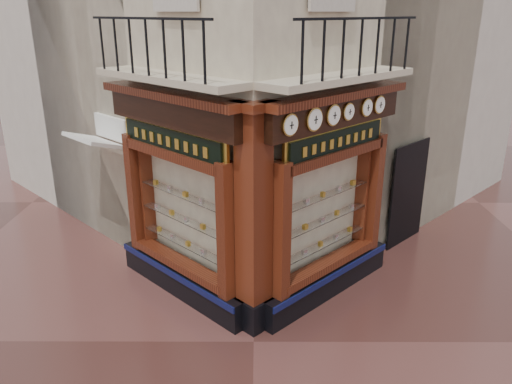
{
  "coord_description": "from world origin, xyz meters",
  "views": [
    {
      "loc": [
        0.06,
        -7.05,
        5.25
      ],
      "look_at": [
        0.03,
        2.0,
        1.97
      ],
      "focal_mm": 35.0,
      "sensor_mm": 36.0,
      "label": 1
    }
  ],
  "objects_px": {
    "clock_a": "(290,125)",
    "corner_pilaster": "(254,224)",
    "clock_c": "(333,115)",
    "clock_e": "(367,108)",
    "clock_d": "(348,112)",
    "clock_b": "(314,119)",
    "signboard_right": "(337,141)",
    "signboard_left": "(171,141)",
    "clock_f": "(379,105)",
    "awning": "(106,255)"
  },
  "relations": [
    {
      "from": "corner_pilaster",
      "to": "clock_b",
      "type": "xyz_separation_m",
      "value": [
        0.97,
        0.37,
        1.67
      ]
    },
    {
      "from": "clock_d",
      "to": "clock_f",
      "type": "distance_m",
      "value": 0.98
    },
    {
      "from": "signboard_left",
      "to": "corner_pilaster",
      "type": "bearing_deg",
      "value": -169.75
    },
    {
      "from": "clock_a",
      "to": "signboard_left",
      "type": "distance_m",
      "value": 2.34
    },
    {
      "from": "clock_d",
      "to": "clock_f",
      "type": "xyz_separation_m",
      "value": [
        0.69,
        0.69,
        0.0
      ]
    },
    {
      "from": "clock_a",
      "to": "signboard_left",
      "type": "bearing_deg",
      "value": 107.32
    },
    {
      "from": "clock_e",
      "to": "signboard_right",
      "type": "distance_m",
      "value": 0.88
    },
    {
      "from": "clock_c",
      "to": "clock_d",
      "type": "xyz_separation_m",
      "value": [
        0.31,
        0.31,
        -0.0
      ]
    },
    {
      "from": "clock_a",
      "to": "clock_b",
      "type": "xyz_separation_m",
      "value": [
        0.41,
        0.41,
        0.0
      ]
    },
    {
      "from": "clock_b",
      "to": "signboard_left",
      "type": "distance_m",
      "value": 2.57
    },
    {
      "from": "signboard_left",
      "to": "signboard_right",
      "type": "xyz_separation_m",
      "value": [
        2.92,
        0.0,
        0.0
      ]
    },
    {
      "from": "clock_b",
      "to": "clock_e",
      "type": "bearing_deg",
      "value": 0.0
    },
    {
      "from": "clock_e",
      "to": "signboard_right",
      "type": "bearing_deg",
      "value": 170.97
    },
    {
      "from": "clock_c",
      "to": "clock_b",
      "type": "bearing_deg",
      "value": 180.0
    },
    {
      "from": "corner_pilaster",
      "to": "clock_c",
      "type": "relative_size",
      "value": 10.75
    },
    {
      "from": "clock_c",
      "to": "clock_e",
      "type": "distance_m",
      "value": 0.99
    },
    {
      "from": "clock_b",
      "to": "clock_c",
      "type": "relative_size",
      "value": 1.06
    },
    {
      "from": "clock_c",
      "to": "clock_e",
      "type": "relative_size",
      "value": 1.11
    },
    {
      "from": "signboard_right",
      "to": "clock_c",
      "type": "bearing_deg",
      "value": -159.66
    },
    {
      "from": "clock_d",
      "to": "signboard_right",
      "type": "distance_m",
      "value": 0.55
    },
    {
      "from": "clock_f",
      "to": "signboard_right",
      "type": "distance_m",
      "value": 1.23
    },
    {
      "from": "clock_a",
      "to": "clock_e",
      "type": "relative_size",
      "value": 1.06
    },
    {
      "from": "clock_a",
      "to": "clock_b",
      "type": "bearing_deg",
      "value": 0.0
    },
    {
      "from": "corner_pilaster",
      "to": "clock_d",
      "type": "distance_m",
      "value": 2.56
    },
    {
      "from": "clock_b",
      "to": "awning",
      "type": "relative_size",
      "value": 0.3
    },
    {
      "from": "clock_c",
      "to": "clock_e",
      "type": "height_order",
      "value": "clock_c"
    },
    {
      "from": "corner_pilaster",
      "to": "clock_f",
      "type": "xyz_separation_m",
      "value": [
        2.33,
        1.72,
        1.67
      ]
    },
    {
      "from": "signboard_left",
      "to": "clock_c",
      "type": "bearing_deg",
      "value": -140.92
    },
    {
      "from": "clock_e",
      "to": "signboard_right",
      "type": "xyz_separation_m",
      "value": [
        -0.57,
        -0.41,
        -0.52
      ]
    },
    {
      "from": "clock_c",
      "to": "awning",
      "type": "distance_m",
      "value": 6.28
    },
    {
      "from": "clock_a",
      "to": "corner_pilaster",
      "type": "bearing_deg",
      "value": 130.33
    },
    {
      "from": "clock_b",
      "to": "awning",
      "type": "distance_m",
      "value": 6.15
    },
    {
      "from": "clock_b",
      "to": "clock_f",
      "type": "distance_m",
      "value": 1.91
    },
    {
      "from": "signboard_left",
      "to": "clock_e",
      "type": "bearing_deg",
      "value": -128.25
    },
    {
      "from": "clock_a",
      "to": "awning",
      "type": "relative_size",
      "value": 0.27
    },
    {
      "from": "clock_e",
      "to": "corner_pilaster",
      "type": "bearing_deg",
      "value": 170.1
    },
    {
      "from": "clock_e",
      "to": "clock_b",
      "type": "bearing_deg",
      "value": 180.0
    },
    {
      "from": "clock_d",
      "to": "awning",
      "type": "distance_m",
      "value": 6.43
    },
    {
      "from": "clock_a",
      "to": "clock_f",
      "type": "bearing_deg",
      "value": 0.0
    },
    {
      "from": "signboard_right",
      "to": "corner_pilaster",
      "type": "bearing_deg",
      "value": 169.75
    },
    {
      "from": "corner_pilaster",
      "to": "clock_d",
      "type": "height_order",
      "value": "corner_pilaster"
    },
    {
      "from": "signboard_left",
      "to": "clock_b",
      "type": "bearing_deg",
      "value": -149.86
    },
    {
      "from": "clock_f",
      "to": "awning",
      "type": "height_order",
      "value": "clock_f"
    },
    {
      "from": "clock_a",
      "to": "clock_c",
      "type": "xyz_separation_m",
      "value": [
        0.77,
        0.77,
        0.0
      ]
    },
    {
      "from": "signboard_right",
      "to": "clock_e",
      "type": "bearing_deg",
      "value": -9.03
    },
    {
      "from": "clock_c",
      "to": "signboard_right",
      "type": "xyz_separation_m",
      "value": [
        0.13,
        0.29,
        -0.52
      ]
    },
    {
      "from": "clock_a",
      "to": "clock_e",
      "type": "bearing_deg",
      "value": 0.0
    },
    {
      "from": "clock_e",
      "to": "signboard_left",
      "type": "bearing_deg",
      "value": 141.75
    },
    {
      "from": "clock_d",
      "to": "clock_e",
      "type": "distance_m",
      "value": 0.56
    },
    {
      "from": "awning",
      "to": "signboard_left",
      "type": "bearing_deg",
      "value": -175.92
    }
  ]
}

